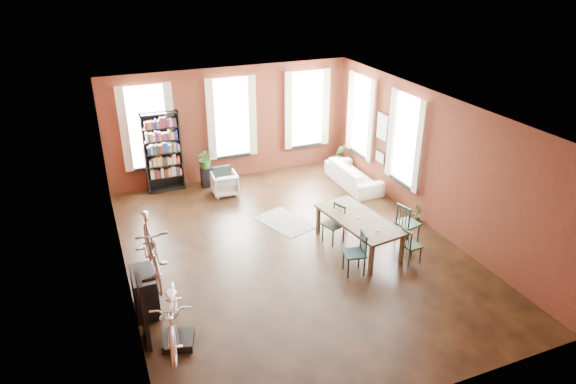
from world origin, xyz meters
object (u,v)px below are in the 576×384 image
white_armchair (225,183)px  console_table (145,292)px  dining_table (358,233)px  dining_chair_a (354,253)px  dining_chair_b (333,224)px  bike_trainer (179,340)px  bicycle_floor (171,292)px  cream_sofa (354,172)px  bookshelf (163,152)px  dining_chair_d (408,223)px  plant_stand (206,177)px  dining_chair_c (412,245)px

white_armchair → console_table: bearing=61.1°
dining_table → white_armchair: (-1.98, 3.79, -0.02)m
dining_chair_a → dining_chair_b: bearing=-176.1°
bike_trainer → bicycle_floor: size_ratio=0.27×
bicycle_floor → cream_sofa: bearing=48.6°
bike_trainer → dining_table: bearing=20.6°
white_armchair → bike_trainer: bearing=69.9°
bookshelf → bicycle_floor: bearing=-98.6°
dining_table → dining_chair_d: bearing=-19.0°
dining_chair_d → white_armchair: dining_chair_d is taller
bookshelf → white_armchair: 1.85m
dining_chair_d → bike_trainer: 5.66m
dining_chair_a → cream_sofa: bearing=162.6°
console_table → plant_stand: (2.37, 5.00, -0.12)m
dining_chair_b → cream_sofa: 3.23m
dining_chair_b → white_armchair: bearing=-172.1°
dining_table → bike_trainer: dining_table is taller
dining_table → dining_chair_a: (-0.56, -0.85, 0.09)m
dining_chair_a → white_armchair: (-1.42, 4.64, -0.12)m
bookshelf → console_table: bearing=-103.8°
dining_chair_d → dining_chair_b: bearing=53.7°
white_armchair → dining_chair_a: bearing=110.3°
dining_chair_a → cream_sofa: (2.11, 3.85, -0.05)m
dining_table → console_table: bearing=178.3°
white_armchair → dining_table: bearing=120.9°
dining_table → plant_stand: size_ratio=3.79×
dining_chair_b → dining_chair_d: 1.67m
plant_stand → bicycle_floor: bicycle_floor is taller
dining_chair_c → plant_stand: size_ratio=1.38×
dining_table → bookshelf: bearing=118.1°
dining_table → cream_sofa: (1.54, 3.00, 0.04)m
dining_table → console_table: 4.71m
dining_table → dining_chair_b: 0.59m
bike_trainer → dining_chair_b: bearing=27.5°
bike_trainer → console_table: bearing=107.6°
bicycle_floor → plant_stand: bearing=82.2°
dining_chair_b → plant_stand: 4.51m
dining_table → dining_chair_c: bearing=-58.2°
dining_chair_b → dining_chair_d: (1.54, -0.65, 0.03)m
white_armchair → plant_stand: size_ratio=1.21×
dining_chair_b → bookshelf: bookshelf is taller
dining_chair_d → dining_table: bearing=65.3°
white_armchair → plant_stand: bearing=-61.4°
dining_chair_d → white_armchair: 5.10m
bike_trainer → dining_chair_a: bearing=11.7°
white_armchair → bike_trainer: white_armchair is taller
white_armchair → console_table: (-2.70, -4.29, 0.06)m
cream_sofa → bike_trainer: cream_sofa is taller
cream_sofa → bike_trainer: (-5.87, -4.63, -0.33)m
white_armchair → console_table: size_ratio=0.85×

